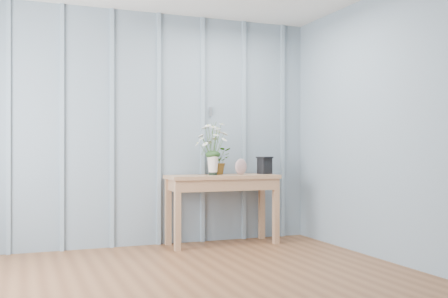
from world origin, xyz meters
name	(u,v)px	position (x,y,z in m)	size (l,w,h in m)	color
room_shell	(168,33)	(0.00, 0.92, 1.99)	(4.00, 4.50, 2.50)	gray
sideboard	(222,185)	(0.89, 1.99, 0.64)	(1.20, 0.45, 0.75)	#9B6E4A
daisy_vase	(213,142)	(0.78, 1.98, 1.11)	(0.40, 0.31, 0.57)	black
spider_plant	(218,161)	(0.88, 2.10, 0.90)	(0.27, 0.23, 0.29)	#193717
felt_disc_vessel	(241,167)	(1.10, 1.97, 0.84)	(0.18, 0.05, 0.18)	#884250
carved_box	(265,165)	(1.42, 2.04, 0.85)	(0.19, 0.17, 0.19)	black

